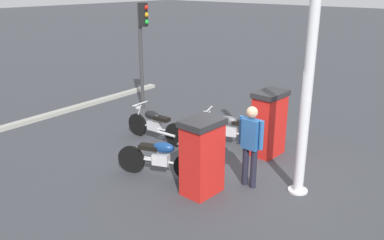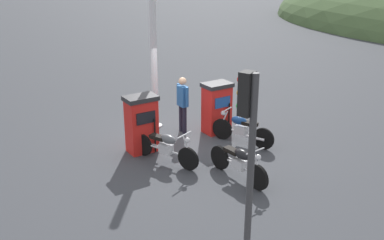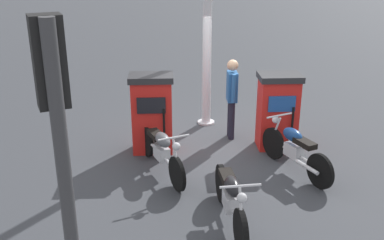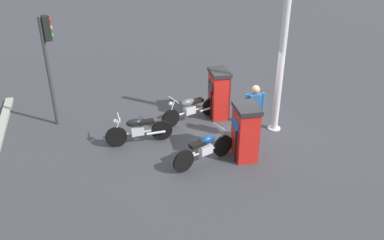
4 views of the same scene
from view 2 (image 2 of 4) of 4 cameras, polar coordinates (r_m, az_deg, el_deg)
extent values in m
plane|color=#383A3F|center=(13.00, -1.68, -2.52)|extent=(120.00, 120.00, 0.00)
cube|color=red|center=(12.05, -6.52, -0.79)|extent=(0.54, 0.79, 1.47)
cube|color=black|center=(11.70, -5.98, 0.27)|extent=(0.04, 0.55, 0.32)
cube|color=#262628|center=(11.78, -6.68, 2.82)|extent=(0.60, 0.87, 0.12)
cylinder|color=black|center=(11.97, -4.80, -2.02)|extent=(0.04, 0.04, 0.96)
cube|color=red|center=(13.31, 3.20, 1.34)|extent=(0.56, 0.77, 1.43)
cube|color=#1E478C|center=(12.99, 3.98, 2.29)|extent=(0.04, 0.53, 0.32)
cube|color=#262628|center=(13.08, 3.27, 4.55)|extent=(0.62, 0.85, 0.12)
cylinder|color=black|center=(13.27, 4.80, 0.24)|extent=(0.04, 0.04, 0.93)
cylinder|color=black|center=(11.08, -0.49, -5.05)|extent=(0.59, 0.28, 0.61)
cylinder|color=black|center=(11.95, -6.38, -3.20)|extent=(0.59, 0.28, 0.61)
cube|color=silver|center=(11.43, -3.37, -3.70)|extent=(0.41, 0.32, 0.24)
cylinder|color=silver|center=(11.48, -3.56, -3.87)|extent=(1.08, 0.45, 0.05)
ellipsoid|color=#595B60|center=(11.28, -3.12, -2.49)|extent=(0.53, 0.38, 0.24)
cube|color=black|center=(11.49, -4.45, -2.24)|extent=(0.48, 0.34, 0.10)
cylinder|color=silver|center=(10.98, -0.67, -3.58)|extent=(0.26, 0.13, 0.57)
cylinder|color=silver|center=(10.90, -1.01, -1.95)|extent=(0.23, 0.54, 0.04)
sphere|color=silver|center=(10.89, -0.59, -2.65)|extent=(0.18, 0.18, 0.14)
cylinder|color=silver|center=(11.90, -5.28, -3.16)|extent=(0.54, 0.26, 0.07)
cylinder|color=black|center=(12.94, 3.94, -1.18)|extent=(0.60, 0.30, 0.63)
cylinder|color=black|center=(12.40, 9.22, -2.41)|extent=(0.60, 0.30, 0.63)
cube|color=silver|center=(12.64, 6.34, -1.32)|extent=(0.41, 0.32, 0.24)
cylinder|color=silver|center=(12.63, 6.53, -1.57)|extent=(0.93, 0.43, 0.05)
ellipsoid|color=navy|center=(12.56, 6.11, -0.07)|extent=(0.53, 0.39, 0.24)
cube|color=black|center=(12.43, 7.49, -0.50)|extent=(0.48, 0.36, 0.10)
cylinder|color=silver|center=(12.81, 4.12, 0.03)|extent=(0.26, 0.14, 0.57)
cylinder|color=silver|center=(12.67, 4.48, 1.32)|extent=(0.25, 0.53, 0.04)
sphere|color=silver|center=(12.75, 4.07, 0.89)|extent=(0.18, 0.18, 0.14)
cylinder|color=silver|center=(12.36, 8.16, -2.31)|extent=(0.53, 0.28, 0.07)
cylinder|color=black|center=(10.30, 8.49, -7.35)|extent=(0.62, 0.12, 0.62)
cylinder|color=black|center=(11.16, 3.61, -4.87)|extent=(0.62, 0.12, 0.62)
cube|color=silver|center=(10.64, 6.15, -5.68)|extent=(0.37, 0.22, 0.24)
cylinder|color=silver|center=(10.70, 5.96, -5.83)|extent=(1.00, 0.12, 0.05)
ellipsoid|color=black|center=(10.48, 6.47, -4.44)|extent=(0.49, 0.25, 0.24)
cube|color=black|center=(10.71, 5.21, -3.98)|extent=(0.45, 0.23, 0.10)
cylinder|color=silver|center=(10.19, 8.42, -5.78)|extent=(0.26, 0.06, 0.57)
cylinder|color=silver|center=(10.11, 8.19, -4.00)|extent=(0.07, 0.56, 0.04)
sphere|color=silver|center=(10.09, 8.56, -4.80)|extent=(0.15, 0.15, 0.14)
cylinder|color=silver|center=(11.09, 4.76, -4.96)|extent=(0.55, 0.11, 0.07)
cylinder|color=#1E1E2D|center=(13.47, -1.42, 0.25)|extent=(0.13, 0.13, 0.84)
cylinder|color=#1E1E2D|center=(13.31, -0.97, 0.00)|extent=(0.13, 0.13, 0.84)
cube|color=#265999|center=(13.15, -1.22, 3.11)|extent=(0.36, 0.21, 0.62)
cylinder|color=#265999|center=(13.34, -1.76, 3.50)|extent=(0.09, 0.09, 0.59)
cylinder|color=#265999|center=(12.95, -0.67, 2.98)|extent=(0.09, 0.09, 0.59)
sphere|color=tan|center=(13.02, -1.24, 5.04)|extent=(0.24, 0.24, 0.23)
cylinder|color=#38383A|center=(7.42, 7.57, -6.82)|extent=(0.15, 0.15, 3.41)
cube|color=black|center=(6.97, 7.08, 3.37)|extent=(0.27, 0.29, 0.72)
sphere|color=red|center=(6.95, 6.45, 5.25)|extent=(0.19, 0.19, 0.15)
sphere|color=orange|center=(7.02, 6.38, 3.52)|extent=(0.19, 0.19, 0.15)
sphere|color=green|center=(7.08, 6.31, 1.82)|extent=(0.19, 0.19, 0.15)
cylinder|color=silver|center=(13.40, -4.96, 8.16)|extent=(0.20, 0.20, 4.47)
cylinder|color=silver|center=(14.04, -4.68, -0.69)|extent=(0.40, 0.40, 0.04)
camera|label=1|loc=(19.81, 8.89, 17.37)|focal=38.15mm
camera|label=3|loc=(5.59, 38.36, 3.35)|focal=42.23mm
camera|label=4|loc=(17.66, 36.99, 19.92)|focal=37.53mm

